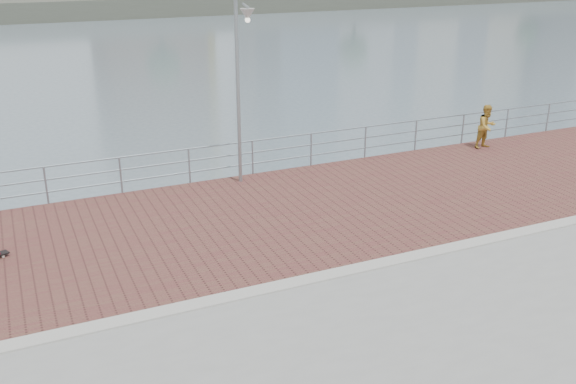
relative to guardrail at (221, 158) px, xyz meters
name	(u,v)px	position (x,y,z in m)	size (l,w,h in m)	color
water	(324,354)	(0.00, -7.00, -2.69)	(400.00, 400.00, 0.00)	slate
brick_lane	(263,218)	(0.00, -3.40, -0.68)	(40.00, 6.80, 0.02)	brown
curb	(326,276)	(0.00, -7.00, -0.66)	(40.00, 0.40, 0.06)	#B7B5AD
guardrail	(221,158)	(0.00, 0.00, 0.00)	(39.06, 0.06, 1.13)	#8C9EA8
street_lamp	(242,55)	(0.43, -0.90, 3.22)	(0.40, 1.17, 5.51)	gray
bystander	(487,127)	(9.64, -0.79, 0.11)	(0.76, 0.59, 1.56)	gold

